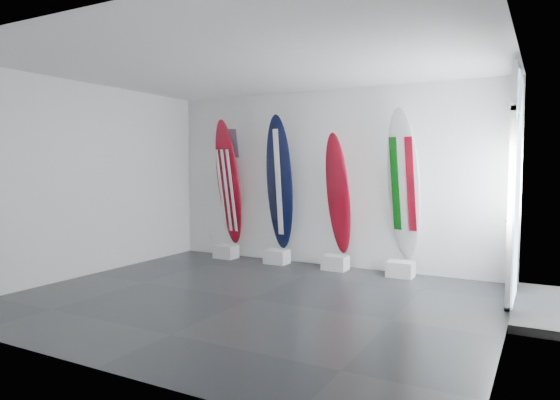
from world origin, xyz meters
The scene contains 16 objects.
floor centered at (0.00, 0.00, 0.00)m, with size 6.00×6.00×0.00m, color black.
ceiling centered at (0.00, 0.00, 3.00)m, with size 6.00×6.00×0.00m, color white.
wall_back centered at (0.00, 2.50, 1.50)m, with size 6.00×6.00×0.00m, color white.
wall_front centered at (0.00, -2.50, 1.50)m, with size 6.00×6.00×0.00m, color white.
wall_left centered at (-3.00, 0.00, 1.50)m, with size 5.00×5.00×0.00m, color white.
wall_right centered at (3.00, 0.00, 1.50)m, with size 5.00×5.00×0.00m, color white.
display_block_usa centered at (-1.90, 2.18, 0.12)m, with size 0.40×0.30×0.24m, color white.
surfboard_usa centered at (-1.90, 2.28, 1.40)m, with size 0.53×0.08×2.35m, color maroon.
display_block_navy centered at (-0.82, 2.18, 0.12)m, with size 0.40×0.30×0.24m, color white.
surfboard_navy centered at (-0.82, 2.28, 1.42)m, with size 0.54×0.08×2.37m, color black.
display_block_swiss centered at (0.28, 2.18, 0.12)m, with size 0.40×0.30×0.24m, color white.
surfboard_swiss centered at (0.28, 2.28, 1.25)m, with size 0.46×0.08×2.04m, color maroon.
display_block_italy centered at (1.37, 2.18, 0.12)m, with size 0.40×0.30×0.24m, color white.
surfboard_italy centered at (1.37, 2.28, 1.42)m, with size 0.54×0.08×2.40m, color white.
wall_outlet centered at (-2.45, 2.48, 0.35)m, with size 0.09×0.02×0.13m, color silver.
glass_door centered at (2.97, 1.55, 1.43)m, with size 0.12×1.16×2.85m, color white, non-canonical shape.
Camera 1 is at (3.33, -5.34, 1.72)m, focal length 31.75 mm.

